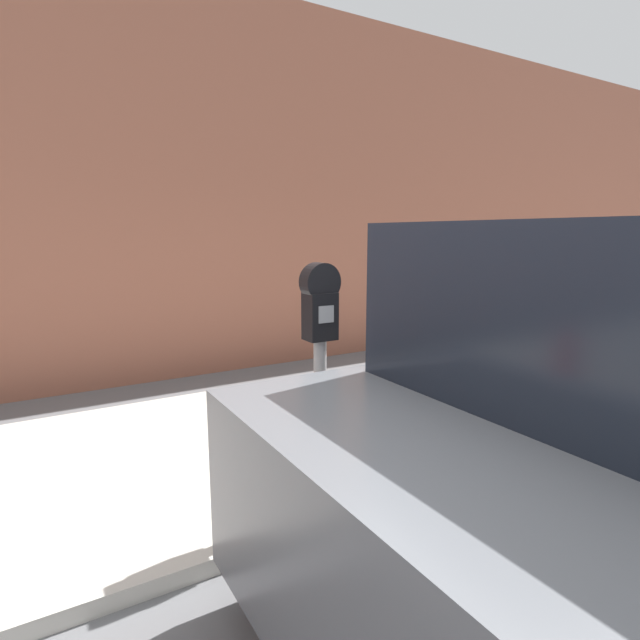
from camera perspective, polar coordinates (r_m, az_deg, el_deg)
The scene contains 4 objects.
ground_plane at distance 2.95m, azimuth 16.05°, elevation -28.38°, with size 60.00×60.00×0.00m, color slate.
sidewalk at distance 4.49m, azimuth -5.26°, elevation -13.21°, with size 24.00×2.80×0.10m.
building_facade at distance 6.56m, azimuth -15.54°, elevation 14.53°, with size 24.00×0.30×4.76m.
parking_meter at distance 3.01m, azimuth 0.00°, elevation -2.84°, with size 0.23×0.14×1.54m.
Camera 1 is at (-1.75, -1.54, 1.81)m, focal length 28.00 mm.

